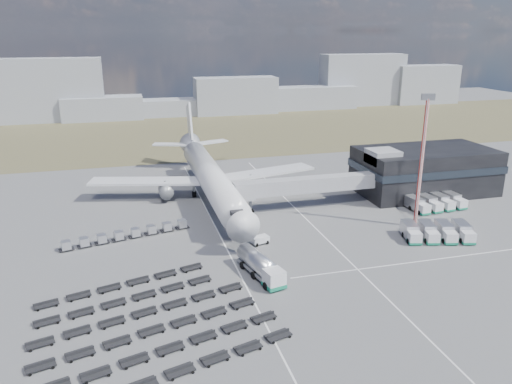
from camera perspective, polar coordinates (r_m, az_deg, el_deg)
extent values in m
plane|color=#565659|center=(81.28, -1.26, -7.72)|extent=(420.00, 420.00, 0.00)
cube|color=#4E462F|center=(185.37, -9.54, 6.75)|extent=(420.00, 90.00, 0.01)
cube|color=silver|center=(85.31, -3.39, -6.46)|extent=(0.25, 110.00, 0.01)
cube|color=silver|center=(90.31, 7.90, -5.17)|extent=(0.25, 110.00, 0.01)
cube|color=silver|center=(83.83, 17.11, -7.74)|extent=(40.00, 0.25, 0.01)
cube|color=black|center=(119.37, 18.72, 2.32)|extent=(30.00, 16.00, 10.00)
cube|color=#262D38|center=(119.07, 18.78, 2.88)|extent=(30.40, 16.40, 1.60)
cube|color=#939399|center=(110.43, 14.31, 3.92)|extent=(6.00, 6.00, 3.00)
cube|color=#939399|center=(102.81, 5.77, 0.83)|extent=(29.80, 3.00, 3.00)
cube|color=#939399|center=(98.52, -1.43, 0.15)|extent=(4.00, 3.60, 3.40)
cylinder|color=slate|center=(100.13, -0.66, -1.09)|extent=(0.70, 0.70, 5.10)
cylinder|color=black|center=(100.84, -0.65, -2.22)|extent=(1.40, 0.90, 1.40)
cylinder|color=silver|center=(106.92, -5.16, 1.63)|extent=(5.60, 48.00, 5.60)
cone|color=silver|center=(82.29, -1.88, -3.37)|extent=(5.60, 5.00, 5.60)
cone|color=silver|center=(133.54, -7.31, 5.21)|extent=(5.60, 8.00, 5.60)
cube|color=black|center=(83.83, -2.20, -2.38)|extent=(2.20, 2.00, 0.80)
cube|color=silver|center=(110.71, -12.24, 1.21)|extent=(25.59, 11.38, 0.50)
cube|color=silver|center=(114.73, 0.81, 2.22)|extent=(25.59, 11.38, 0.50)
cylinder|color=slate|center=(109.49, -10.29, 0.22)|extent=(3.00, 5.00, 3.00)
cylinder|color=slate|center=(112.47, -0.63, 0.99)|extent=(3.00, 5.00, 3.00)
cube|color=silver|center=(134.79, -9.76, 5.39)|extent=(9.49, 5.63, 0.35)
cube|color=silver|center=(136.21, -5.14, 5.71)|extent=(9.49, 5.63, 0.35)
cube|color=silver|center=(135.34, -7.59, 7.83)|extent=(0.50, 9.06, 11.45)
cylinder|color=slate|center=(88.78, -2.67, -4.56)|extent=(0.50, 0.50, 2.50)
cylinder|color=slate|center=(111.42, -7.09, 0.06)|extent=(0.60, 0.60, 2.50)
cylinder|color=slate|center=(112.42, -3.86, 0.32)|extent=(0.60, 0.60, 2.50)
cylinder|color=black|center=(89.07, -2.67, -5.00)|extent=(0.50, 1.20, 1.20)
cube|color=gray|center=(221.25, -23.33, 10.62)|extent=(47.80, 12.00, 24.97)
cube|color=gray|center=(218.18, -17.11, 9.14)|extent=(32.18, 12.00, 9.48)
cube|color=gray|center=(223.55, -8.12, 9.61)|extent=(52.04, 12.00, 6.97)
cube|color=gray|center=(224.63, -2.34, 10.96)|extent=(36.10, 12.00, 15.84)
cube|color=gray|center=(239.63, 5.85, 10.66)|extent=(45.91, 12.00, 10.39)
cube|color=gray|center=(256.42, 12.03, 12.43)|extent=(41.08, 12.00, 24.49)
cube|color=gray|center=(271.28, 18.69, 11.58)|extent=(32.96, 12.00, 18.88)
cube|color=silver|center=(72.13, 2.09, -9.84)|extent=(3.16, 3.16, 2.53)
cube|color=#167C59|center=(72.60, 2.08, -10.53)|extent=(3.29, 3.29, 0.55)
cylinder|color=silver|center=(76.11, 0.04, -7.84)|extent=(4.52, 8.66, 2.75)
cube|color=slate|center=(76.67, 0.04, -8.69)|extent=(4.41, 8.63, 0.39)
cylinder|color=black|center=(75.50, 0.64, -9.38)|extent=(3.06, 1.82, 1.21)
cube|color=silver|center=(86.63, 0.46, -5.53)|extent=(3.36, 2.46, 1.38)
cube|color=silver|center=(114.78, -2.16, 0.97)|extent=(4.59, 6.89, 2.99)
cube|color=#167C59|center=(115.15, -2.16, 0.38)|extent=(4.73, 7.03, 0.48)
cube|color=silver|center=(90.60, 17.68, -5.01)|extent=(2.52, 2.46, 2.00)
cube|color=#167C59|center=(90.90, 17.63, -5.46)|extent=(2.64, 2.57, 0.41)
cube|color=silver|center=(93.26, 17.11, -4.05)|extent=(3.16, 4.60, 2.37)
cube|color=silver|center=(91.62, 19.52, -4.94)|extent=(2.52, 2.46, 2.00)
cube|color=#167C59|center=(91.91, 19.47, -5.39)|extent=(2.64, 2.57, 0.41)
cube|color=silver|center=(94.25, 18.90, -4.00)|extent=(3.16, 4.60, 2.37)
cube|color=silver|center=(92.73, 21.32, -4.88)|extent=(2.52, 2.46, 2.00)
cube|color=#167C59|center=(93.02, 21.26, -5.32)|extent=(2.64, 2.57, 0.41)
cube|color=silver|center=(95.33, 20.66, -3.94)|extent=(3.16, 4.60, 2.37)
cube|color=silver|center=(93.93, 23.07, -4.81)|extent=(2.52, 2.46, 2.00)
cube|color=#167C59|center=(94.21, 23.02, -5.24)|extent=(2.64, 2.57, 0.41)
cube|color=silver|center=(96.49, 22.37, -3.89)|extent=(3.16, 4.60, 2.37)
cube|color=silver|center=(105.53, 18.64, -1.86)|extent=(2.20, 2.12, 1.96)
cube|color=#167C59|center=(105.77, 18.60, -2.24)|extent=(2.30, 2.21, 0.40)
cube|color=silver|center=(107.72, 17.66, -1.16)|extent=(2.46, 4.26, 2.32)
cube|color=silver|center=(107.38, 19.92, -1.66)|extent=(2.20, 2.12, 1.96)
cube|color=#167C59|center=(107.62, 19.88, -2.04)|extent=(2.30, 2.21, 0.40)
cube|color=silver|center=(109.53, 18.92, -0.97)|extent=(2.46, 4.26, 2.32)
cube|color=silver|center=(109.28, 21.15, -1.46)|extent=(2.20, 2.12, 1.96)
cube|color=#167C59|center=(109.52, 21.11, -1.84)|extent=(2.30, 2.21, 0.40)
cube|color=silver|center=(111.39, 20.15, -0.79)|extent=(2.46, 4.26, 2.32)
cube|color=silver|center=(111.23, 22.34, -1.27)|extent=(2.20, 2.12, 1.96)
cube|color=#167C59|center=(111.46, 22.30, -1.64)|extent=(2.30, 2.21, 0.40)
cube|color=silver|center=(113.31, 21.34, -0.62)|extent=(2.46, 4.26, 2.32)
cube|color=black|center=(90.04, -20.84, -6.13)|extent=(2.66, 1.98, 0.17)
cube|color=silver|center=(89.74, -20.89, -5.68)|extent=(1.77, 1.77, 1.38)
cube|color=black|center=(90.37, -19.00, -5.83)|extent=(2.66, 1.98, 0.17)
cube|color=silver|center=(90.07, -19.05, -5.38)|extent=(1.77, 1.77, 1.38)
cube|color=black|center=(90.79, -17.18, -5.53)|extent=(2.66, 1.98, 0.17)
cube|color=silver|center=(90.50, -17.22, -5.08)|extent=(1.77, 1.77, 1.38)
cube|color=black|center=(91.31, -15.38, -5.23)|extent=(2.66, 1.98, 0.17)
cube|color=silver|center=(91.02, -15.42, -4.77)|extent=(1.77, 1.77, 1.38)
cube|color=black|center=(91.92, -13.60, -4.92)|extent=(2.66, 1.98, 0.17)
cube|color=silver|center=(91.63, -13.64, -4.47)|extent=(1.77, 1.77, 1.38)
cube|color=black|center=(92.62, -11.85, -4.61)|extent=(2.66, 1.98, 0.17)
cube|color=silver|center=(92.33, -11.88, -4.17)|extent=(1.77, 1.77, 1.38)
cube|color=black|center=(93.40, -10.13, -4.31)|extent=(2.66, 1.98, 0.17)
cube|color=silver|center=(93.12, -10.16, -3.86)|extent=(1.77, 1.77, 1.38)
cube|color=black|center=(94.27, -8.44, -4.00)|extent=(2.66, 1.98, 0.17)
cube|color=silver|center=(93.99, -8.46, -3.56)|extent=(1.77, 1.77, 1.38)
cube|color=black|center=(57.52, -8.69, -19.55)|extent=(28.93, 9.65, 0.76)
cube|color=black|center=(60.90, -10.39, -17.26)|extent=(28.93, 9.65, 0.76)
cube|color=black|center=(64.41, -11.86, -15.21)|extent=(28.93, 9.65, 0.76)
cube|color=black|center=(68.03, -13.16, -13.37)|extent=(28.93, 9.65, 0.76)
cube|color=black|center=(71.75, -14.31, -11.70)|extent=(24.86, 8.49, 0.76)
cube|color=black|center=(75.54, -15.33, -10.20)|extent=(24.86, 8.49, 0.76)
cylinder|color=#AD241B|center=(95.44, 18.35, 2.94)|extent=(0.67, 0.67, 23.97)
cube|color=slate|center=(93.22, 19.09, 10.24)|extent=(2.36, 1.35, 1.15)
cube|color=#565659|center=(98.99, 17.68, -3.69)|extent=(1.92, 1.92, 0.29)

